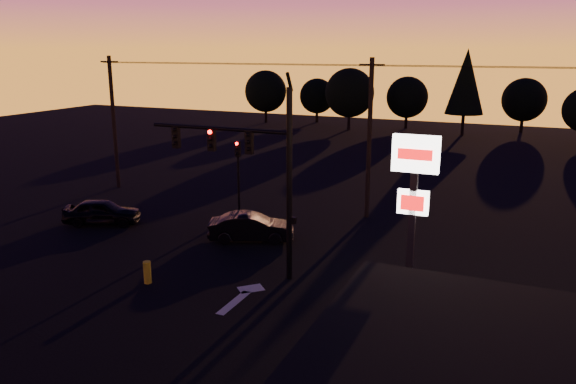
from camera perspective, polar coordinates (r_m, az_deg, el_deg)
name	(u,v)px	position (r m, az deg, el deg)	size (l,w,h in m)	color
ground	(209,311)	(21.48, -8.02, -11.89)	(120.00, 120.00, 0.00)	black
lane_arrow	(242,296)	(22.55, -4.66, -10.46)	(1.20, 3.10, 0.01)	beige
traffic_signal_mast	(254,161)	(23.25, -3.49, 3.14)	(6.79, 0.52, 8.58)	black
secondary_signal	(238,167)	(32.40, -5.09, 2.58)	(0.30, 0.31, 4.35)	black
pylon_sign	(414,193)	(18.64, 12.64, -0.08)	(1.50, 0.28, 6.80)	black
utility_pole_0	(114,122)	(40.44, -17.28, 6.83)	(1.40, 0.26, 9.00)	black
utility_pole_1	(369,138)	(31.78, 8.26, 5.42)	(1.40, 0.26, 9.00)	black
power_wires	(372,65)	(31.41, 8.53, 12.60)	(36.00, 1.22, 0.07)	black
bollard	(147,272)	(24.16, -14.10, -7.91)	(0.32, 0.32, 0.95)	yellow
tree_0	(266,91)	(73.95, -2.28, 10.18)	(5.36, 5.36, 6.74)	black
tree_1	(317,96)	(74.36, 2.98, 9.72)	(4.54, 4.54, 5.71)	black
tree_2	(350,93)	(67.61, 6.28, 9.98)	(5.77, 5.78, 7.26)	black
tree_3	(407,97)	(69.99, 12.02, 9.39)	(4.95, 4.95, 6.22)	black
tree_4	(466,82)	(65.77, 17.63, 10.65)	(4.18, 4.18, 9.50)	black
tree_5	(524,100)	(70.51, 22.86, 8.63)	(4.95, 4.95, 6.22)	black
car_left	(102,212)	(32.69, -18.38, -1.91)	(1.66, 4.12, 1.40)	black
car_mid	(251,227)	(28.42, -3.75, -3.59)	(1.49, 4.27, 1.41)	black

